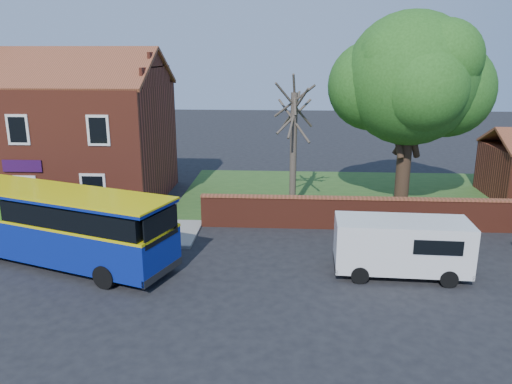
{
  "coord_description": "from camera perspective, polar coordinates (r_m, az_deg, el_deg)",
  "views": [
    {
      "loc": [
        6.07,
        -16.0,
        8.15
      ],
      "look_at": [
        4.79,
        5.0,
        2.33
      ],
      "focal_mm": 35.0,
      "sensor_mm": 36.0,
      "label": 1
    }
  ],
  "objects": [
    {
      "name": "ground",
      "position": [
        18.95,
        -15.85,
        -10.63
      ],
      "size": [
        120.0,
        120.0,
        0.0
      ],
      "primitive_type": "plane",
      "color": "black",
      "rests_on": "ground"
    },
    {
      "name": "pavement",
      "position": [
        26.63,
        -26.19,
        -3.86
      ],
      "size": [
        18.0,
        3.5,
        0.12
      ],
      "primitive_type": "cube",
      "color": "gray",
      "rests_on": "ground"
    },
    {
      "name": "grass_strip",
      "position": [
        30.9,
        16.31,
        -0.42
      ],
      "size": [
        26.0,
        12.0,
        0.04
      ],
      "primitive_type": "cube",
      "color": "#426B28",
      "rests_on": "ground"
    },
    {
      "name": "shop_building",
      "position": [
        30.82,
        -21.82,
        5.53
      ],
      "size": [
        12.3,
        8.13,
        10.5
      ],
      "color": "maroon",
      "rests_on": "ground"
    },
    {
      "name": "boundary_wall",
      "position": [
        25.11,
        19.35,
        -2.42
      ],
      "size": [
        22.0,
        0.38,
        1.6
      ],
      "color": "maroon",
      "rests_on": "ground"
    },
    {
      "name": "bus",
      "position": [
        21.53,
        -22.31,
        -3.14
      ],
      "size": [
        10.1,
        5.68,
        3.0
      ],
      "rotation": [
        0.0,
        0.0,
        -0.35
      ],
      "color": "navy",
      "rests_on": "ground"
    },
    {
      "name": "van_near",
      "position": [
        19.68,
        16.32,
        -5.8
      ],
      "size": [
        5.03,
        2.23,
        2.18
      ],
      "rotation": [
        0.0,
        0.0,
        -0.04
      ],
      "color": "white",
      "rests_on": "ground"
    },
    {
      "name": "large_tree",
      "position": [
        27.05,
        17.28,
        11.81
      ],
      "size": [
        8.44,
        6.68,
        10.3
      ],
      "color": "black",
      "rests_on": "ground"
    },
    {
      "name": "bare_tree",
      "position": [
        26.49,
        4.3,
        5.34
      ],
      "size": [
        2.56,
        3.05,
        6.84
      ],
      "color": "#4C4238",
      "rests_on": "ground"
    }
  ]
}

